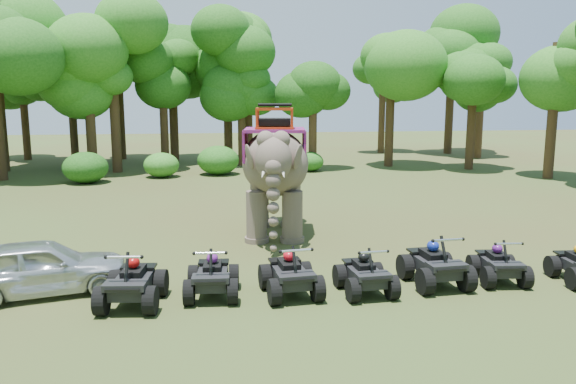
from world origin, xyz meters
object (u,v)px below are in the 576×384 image
at_px(atv_4, 435,259).
at_px(atv_1, 212,271).
at_px(atv_3, 365,269).
at_px(atv_5, 499,259).
at_px(elephant, 275,170).
at_px(parked_car, 41,267).
at_px(atv_0, 132,277).
at_px(atv_2, 290,269).

bearing_deg(atv_4, atv_1, 176.43).
distance_m(atv_3, atv_5, 3.55).
height_order(elephant, atv_3, elephant).
height_order(elephant, parked_car, elephant).
bearing_deg(atv_0, atv_4, 9.29).
relative_size(atv_0, atv_4, 0.98).
bearing_deg(parked_car, elephant, -64.41).
distance_m(elephant, parked_car, 8.06).
relative_size(atv_2, atv_3, 1.07).
distance_m(atv_0, atv_2, 3.58).
relative_size(atv_2, atv_5, 1.10).
distance_m(elephant, atv_5, 7.73).
xyz_separation_m(atv_3, atv_4, (1.86, 0.31, 0.08)).
distance_m(atv_1, atv_4, 5.44).
distance_m(parked_car, atv_4, 9.44).
relative_size(parked_car, atv_4, 2.16).
bearing_deg(atv_3, elephant, 99.71).
bearing_deg(parked_car, atv_5, -107.28).
xyz_separation_m(elephant, parked_car, (-6.13, -5.02, -1.50)).
bearing_deg(atv_2, parked_car, 166.25).
relative_size(atv_0, atv_5, 1.14).
relative_size(elephant, atv_0, 2.90).
xyz_separation_m(elephant, atv_3, (1.42, -6.03, -1.57)).
bearing_deg(atv_3, atv_4, 5.86).
bearing_deg(atv_1, atv_0, -165.99).
distance_m(atv_2, atv_5, 5.31).
height_order(atv_2, atv_4, atv_4).
distance_m(elephant, atv_2, 6.10).
height_order(parked_car, atv_0, parked_car).
bearing_deg(atv_4, parked_car, 172.12).
bearing_deg(elephant, atv_1, -102.88).
xyz_separation_m(parked_car, atv_0, (2.20, -1.01, -0.01)).
bearing_deg(atv_3, atv_2, 172.08).
xyz_separation_m(elephant, atv_4, (3.28, -5.72, -1.49)).
bearing_deg(atv_4, elephant, 116.25).
bearing_deg(parked_car, atv_2, -112.33).
xyz_separation_m(parked_car, atv_3, (7.55, -1.01, -0.07)).
bearing_deg(atv_5, atv_0, -171.90).
bearing_deg(atv_2, elephant, 81.51).
bearing_deg(parked_car, atv_3, -111.35).
distance_m(atv_0, atv_4, 7.22).
bearing_deg(atv_4, atv_3, -174.20).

